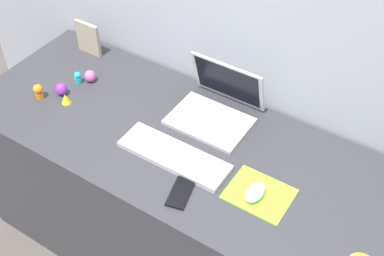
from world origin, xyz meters
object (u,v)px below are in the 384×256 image
at_px(toy_figurine_pink, 90,76).
at_px(keyboard, 174,156).
at_px(toy_figurine_cyan, 78,78).
at_px(toy_figurine_orange, 38,91).
at_px(mouse, 255,192).
at_px(cell_phone, 181,193).
at_px(toy_figurine_yellow, 66,99).
at_px(laptop, 218,103).
at_px(picture_frame, 88,38).
at_px(toy_figurine_purple, 61,89).

bearing_deg(toy_figurine_pink, keyboard, -17.80).
relative_size(keyboard, toy_figurine_cyan, 7.75).
xyz_separation_m(toy_figurine_pink, toy_figurine_orange, (-0.10, -0.19, 0.01)).
bearing_deg(keyboard, toy_figurine_pink, 162.20).
bearing_deg(mouse, cell_phone, -149.68).
relative_size(keyboard, cell_phone, 3.20).
distance_m(toy_figurine_pink, toy_figurine_yellow, 0.16).
distance_m(keyboard, toy_figurine_yellow, 0.53).
bearing_deg(toy_figurine_cyan, laptop, 13.98).
xyz_separation_m(mouse, toy_figurine_yellow, (-0.85, 0.01, 0.00)).
height_order(laptop, toy_figurine_cyan, laptop).
xyz_separation_m(toy_figurine_orange, toy_figurine_yellow, (0.11, 0.03, -0.01)).
bearing_deg(toy_figurine_yellow, mouse, -0.98).
bearing_deg(toy_figurine_orange, cell_phone, -7.96).
height_order(mouse, toy_figurine_yellow, toy_figurine_yellow).
bearing_deg(picture_frame, toy_figurine_pink, -48.64).
height_order(laptop, mouse, laptop).
height_order(keyboard, toy_figurine_purple, toy_figurine_purple).
relative_size(keyboard, mouse, 4.27).
bearing_deg(toy_figurine_orange, keyboard, 1.73).
xyz_separation_m(keyboard, mouse, (0.32, 0.00, 0.01)).
height_order(toy_figurine_purple, toy_figurine_orange, toy_figurine_orange).
bearing_deg(toy_figurine_pink, toy_figurine_purple, -107.46).
distance_m(picture_frame, toy_figurine_purple, 0.30).
distance_m(laptop, picture_frame, 0.68).
bearing_deg(toy_figurine_yellow, laptop, 26.45).
bearing_deg(toy_figurine_orange, toy_figurine_pink, 62.31).
height_order(toy_figurine_cyan, toy_figurine_yellow, toy_figurine_cyan).
relative_size(toy_figurine_cyan, toy_figurine_orange, 0.83).
bearing_deg(toy_figurine_pink, toy_figurine_orange, -117.69).
bearing_deg(toy_figurine_pink, toy_figurine_yellow, -86.24).
bearing_deg(picture_frame, cell_phone, -29.91).
xyz_separation_m(mouse, toy_figurine_purple, (-0.90, 0.04, 0.00)).
bearing_deg(picture_frame, keyboard, -25.89).
bearing_deg(toy_figurine_purple, toy_figurine_cyan, 86.61).
xyz_separation_m(toy_figurine_pink, toy_figurine_cyan, (-0.03, -0.04, 0.00)).
bearing_deg(toy_figurine_yellow, toy_figurine_orange, -163.04).
bearing_deg(picture_frame, toy_figurine_yellow, -64.90).
relative_size(mouse, cell_phone, 0.75).
distance_m(toy_figurine_orange, toy_figurine_yellow, 0.12).
relative_size(keyboard, toy_figurine_orange, 6.43).
distance_m(toy_figurine_purple, toy_figurine_yellow, 0.06).
bearing_deg(keyboard, toy_figurine_purple, 175.60).
height_order(toy_figurine_purple, toy_figurine_yellow, toy_figurine_purple).
height_order(laptop, toy_figurine_pink, laptop).
relative_size(toy_figurine_purple, toy_figurine_cyan, 0.98).
bearing_deg(picture_frame, toy_figurine_purple, -71.30).
bearing_deg(toy_figurine_cyan, picture_frame, 118.02).
bearing_deg(toy_figurine_orange, toy_figurine_yellow, 16.96).
bearing_deg(toy_figurine_yellow, keyboard, -1.59).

